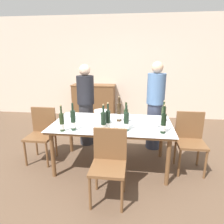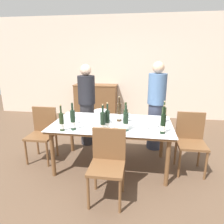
{
  "view_description": "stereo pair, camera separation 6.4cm",
  "coord_description": "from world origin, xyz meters",
  "px_view_note": "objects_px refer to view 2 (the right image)",
  "views": [
    {
      "loc": [
        0.37,
        -2.91,
        1.76
      ],
      "look_at": [
        0.0,
        0.0,
        0.92
      ],
      "focal_mm": 32.0,
      "sensor_mm": 36.0,
      "label": 1
    },
    {
      "loc": [
        0.43,
        -2.9,
        1.76
      ],
      "look_at": [
        0.0,
        0.0,
        0.92
      ],
      "focal_mm": 32.0,
      "sensor_mm": 36.0,
      "label": 2
    }
  ],
  "objects_px": {
    "person_host": "(87,106)",
    "wine_bottle_4": "(73,121)",
    "chair_right_end": "(191,138)",
    "wine_glass_3": "(148,123)",
    "wine_bottle_0": "(103,123)",
    "wine_bottle_3": "(163,124)",
    "wine_bottle_8": "(164,115)",
    "wine_glass_2": "(159,124)",
    "chair_left_end": "(43,130)",
    "wine_bottle_5": "(62,122)",
    "wine_bottle_7": "(126,122)",
    "wine_glass_0": "(158,122)",
    "sideboard_cabinet": "(96,101)",
    "wine_bottle_6": "(107,121)",
    "dining_table": "(112,127)",
    "wine_glass_1": "(69,116)",
    "wine_bottle_2": "(119,113)",
    "ice_bucket": "(101,117)",
    "person_guest_left": "(156,107)",
    "wine_glass_5": "(128,116)",
    "wine_glass_4": "(75,117)"
  },
  "relations": [
    {
      "from": "ice_bucket",
      "to": "wine_bottle_8",
      "type": "bearing_deg",
      "value": 13.0
    },
    {
      "from": "ice_bucket",
      "to": "chair_left_end",
      "type": "height_order",
      "value": "ice_bucket"
    },
    {
      "from": "wine_glass_1",
      "to": "person_host",
      "type": "height_order",
      "value": "person_host"
    },
    {
      "from": "chair_left_end",
      "to": "chair_right_end",
      "type": "bearing_deg",
      "value": -0.01
    },
    {
      "from": "wine_glass_5",
      "to": "person_guest_left",
      "type": "bearing_deg",
      "value": 54.22
    },
    {
      "from": "wine_glass_0",
      "to": "wine_glass_2",
      "type": "height_order",
      "value": "wine_glass_2"
    },
    {
      "from": "wine_glass_1",
      "to": "wine_glass_4",
      "type": "relative_size",
      "value": 0.98
    },
    {
      "from": "wine_bottle_2",
      "to": "wine_glass_0",
      "type": "distance_m",
      "value": 0.64
    },
    {
      "from": "wine_bottle_5",
      "to": "wine_bottle_7",
      "type": "distance_m",
      "value": 0.89
    },
    {
      "from": "wine_bottle_5",
      "to": "sideboard_cabinet",
      "type": "bearing_deg",
      "value": 93.92
    },
    {
      "from": "wine_bottle_7",
      "to": "wine_glass_1",
      "type": "distance_m",
      "value": 0.93
    },
    {
      "from": "wine_bottle_0",
      "to": "wine_bottle_6",
      "type": "height_order",
      "value": "wine_bottle_6"
    },
    {
      "from": "wine_bottle_4",
      "to": "chair_left_end",
      "type": "distance_m",
      "value": 0.92
    },
    {
      "from": "wine_bottle_4",
      "to": "wine_bottle_8",
      "type": "xyz_separation_m",
      "value": [
        1.29,
        0.52,
        -0.02
      ]
    },
    {
      "from": "wine_bottle_3",
      "to": "wine_bottle_4",
      "type": "bearing_deg",
      "value": -177.8
    },
    {
      "from": "wine_bottle_2",
      "to": "wine_glass_3",
      "type": "relative_size",
      "value": 2.87
    },
    {
      "from": "ice_bucket",
      "to": "wine_bottle_5",
      "type": "bearing_deg",
      "value": -143.61
    },
    {
      "from": "wine_glass_2",
      "to": "wine_bottle_3",
      "type": "bearing_deg",
      "value": -61.32
    },
    {
      "from": "wine_bottle_5",
      "to": "chair_left_end",
      "type": "bearing_deg",
      "value": 138.35
    },
    {
      "from": "wine_bottle_2",
      "to": "chair_right_end",
      "type": "xyz_separation_m",
      "value": [
        1.12,
        -0.03,
        -0.35
      ]
    },
    {
      "from": "person_host",
      "to": "wine_bottle_4",
      "type": "bearing_deg",
      "value": -84.13
    },
    {
      "from": "dining_table",
      "to": "wine_glass_1",
      "type": "xyz_separation_m",
      "value": [
        -0.67,
        -0.05,
        0.17
      ]
    },
    {
      "from": "dining_table",
      "to": "wine_glass_2",
      "type": "height_order",
      "value": "wine_glass_2"
    },
    {
      "from": "wine_bottle_0",
      "to": "wine_bottle_7",
      "type": "height_order",
      "value": "wine_bottle_0"
    },
    {
      "from": "wine_bottle_0",
      "to": "wine_bottle_3",
      "type": "height_order",
      "value": "wine_bottle_0"
    },
    {
      "from": "wine_bottle_0",
      "to": "wine_glass_4",
      "type": "xyz_separation_m",
      "value": [
        -0.49,
        0.3,
        -0.03
      ]
    },
    {
      "from": "wine_glass_4",
      "to": "person_host",
      "type": "height_order",
      "value": "person_host"
    },
    {
      "from": "wine_glass_1",
      "to": "chair_right_end",
      "type": "bearing_deg",
      "value": 4.1
    },
    {
      "from": "wine_bottle_4",
      "to": "wine_bottle_6",
      "type": "relative_size",
      "value": 0.97
    },
    {
      "from": "wine_bottle_4",
      "to": "wine_bottle_0",
      "type": "bearing_deg",
      "value": -5.88
    },
    {
      "from": "wine_bottle_5",
      "to": "wine_bottle_8",
      "type": "bearing_deg",
      "value": 21.86
    },
    {
      "from": "wine_glass_1",
      "to": "chair_right_end",
      "type": "xyz_separation_m",
      "value": [
        1.88,
        0.13,
        -0.31
      ]
    },
    {
      "from": "chair_right_end",
      "to": "wine_glass_3",
      "type": "bearing_deg",
      "value": -157.04
    },
    {
      "from": "chair_right_end",
      "to": "wine_glass_0",
      "type": "bearing_deg",
      "value": -159.11
    },
    {
      "from": "sideboard_cabinet",
      "to": "chair_right_end",
      "type": "bearing_deg",
      "value": -50.15
    },
    {
      "from": "dining_table",
      "to": "wine_bottle_2",
      "type": "height_order",
      "value": "wine_bottle_2"
    },
    {
      "from": "ice_bucket",
      "to": "wine_glass_1",
      "type": "height_order",
      "value": "ice_bucket"
    },
    {
      "from": "sideboard_cabinet",
      "to": "wine_bottle_6",
      "type": "distance_m",
      "value": 3.02
    },
    {
      "from": "wine_bottle_0",
      "to": "wine_glass_4",
      "type": "height_order",
      "value": "wine_bottle_0"
    },
    {
      "from": "wine_bottle_8",
      "to": "ice_bucket",
      "type": "bearing_deg",
      "value": -167.0
    },
    {
      "from": "wine_bottle_8",
      "to": "wine_glass_2",
      "type": "relative_size",
      "value": 2.41
    },
    {
      "from": "wine_bottle_3",
      "to": "wine_glass_0",
      "type": "bearing_deg",
      "value": 102.54
    },
    {
      "from": "ice_bucket",
      "to": "wine_glass_5",
      "type": "xyz_separation_m",
      "value": [
        0.4,
        0.18,
        -0.02
      ]
    },
    {
      "from": "wine_glass_1",
      "to": "wine_glass_3",
      "type": "height_order",
      "value": "wine_glass_1"
    },
    {
      "from": "wine_bottle_4",
      "to": "wine_bottle_6",
      "type": "bearing_deg",
      "value": 4.54
    },
    {
      "from": "wine_bottle_6",
      "to": "person_guest_left",
      "type": "bearing_deg",
      "value": 56.51
    },
    {
      "from": "dining_table",
      "to": "chair_right_end",
      "type": "distance_m",
      "value": 1.22
    },
    {
      "from": "wine_bottle_0",
      "to": "wine_bottle_3",
      "type": "xyz_separation_m",
      "value": [
        0.8,
        0.09,
        -0.0
      ]
    },
    {
      "from": "chair_left_end",
      "to": "person_host",
      "type": "relative_size",
      "value": 0.57
    },
    {
      "from": "ice_bucket",
      "to": "wine_bottle_8",
      "type": "relative_size",
      "value": 0.63
    }
  ]
}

